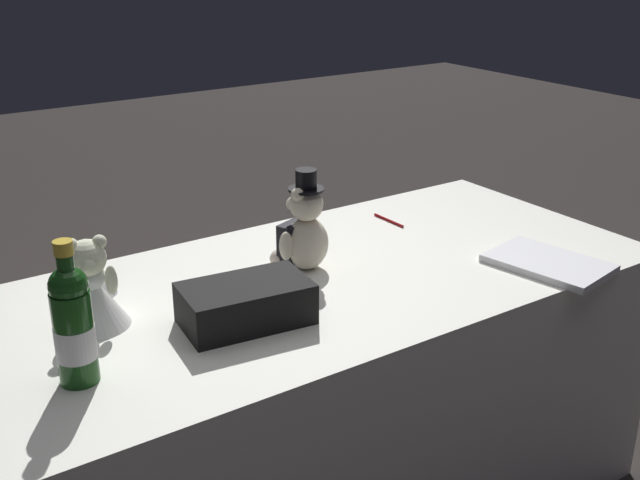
# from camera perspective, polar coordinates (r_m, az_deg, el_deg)

# --- Properties ---
(reception_table) EXTENTS (1.78, 0.82, 0.74)m
(reception_table) POSITION_cam_1_polar(r_m,az_deg,el_deg) (2.18, 0.00, -11.61)
(reception_table) COLOR white
(reception_table) RESTS_ON ground_plane
(teddy_bear_groom) EXTENTS (0.15, 0.15, 0.27)m
(teddy_bear_groom) POSITION_cam_1_polar(r_m,az_deg,el_deg) (2.01, -1.32, 0.59)
(teddy_bear_groom) COLOR beige
(teddy_bear_groom) RESTS_ON reception_table
(teddy_bear_bride) EXTENTS (0.17, 0.20, 0.21)m
(teddy_bear_bride) POSITION_cam_1_polar(r_m,az_deg,el_deg) (1.80, -16.49, -3.20)
(teddy_bear_bride) COLOR white
(teddy_bear_bride) RESTS_ON reception_table
(champagne_bottle) EXTENTS (0.08, 0.08, 0.30)m
(champagne_bottle) POSITION_cam_1_polar(r_m,az_deg,el_deg) (1.57, -17.61, -5.85)
(champagne_bottle) COLOR #184716
(champagne_bottle) RESTS_ON reception_table
(signing_pen) EXTENTS (0.01, 0.14, 0.01)m
(signing_pen) POSITION_cam_1_polar(r_m,az_deg,el_deg) (2.38, 5.12, 1.41)
(signing_pen) COLOR maroon
(signing_pen) RESTS_ON reception_table
(gift_case_black) EXTENTS (0.30, 0.20, 0.10)m
(gift_case_black) POSITION_cam_1_polar(r_m,az_deg,el_deg) (1.76, -5.46, -4.63)
(gift_case_black) COLOR black
(gift_case_black) RESTS_ON reception_table
(guestbook) EXTENTS (0.25, 0.33, 0.02)m
(guestbook) POSITION_cam_1_polar(r_m,az_deg,el_deg) (2.14, 16.37, -1.64)
(guestbook) COLOR white
(guestbook) RESTS_ON reception_table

